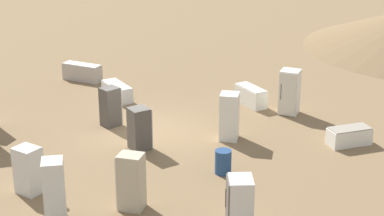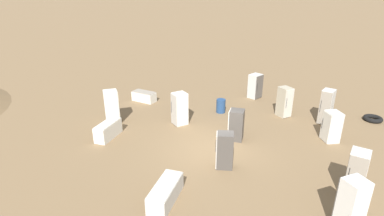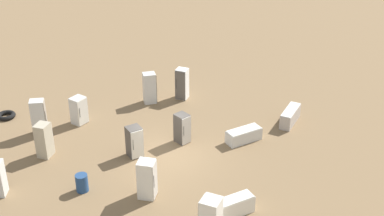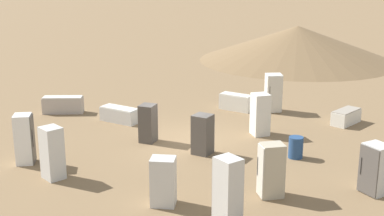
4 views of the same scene
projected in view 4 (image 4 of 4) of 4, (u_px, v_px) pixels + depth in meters
ground_plane at (182, 141)px, 21.06m from camera, size 1000.00×1000.00×0.00m
dirt_mound at (297, 43)px, 37.31m from camera, size 13.64×13.64×2.43m
discarded_fridge_0 at (24, 139)px, 18.60m from camera, size 0.84×0.84×1.78m
discarded_fridge_1 at (273, 93)px, 24.95m from camera, size 0.96×0.96×1.78m
discarded_fridge_2 at (271, 170)px, 16.01m from camera, size 0.90×0.87×1.67m
discarded_fridge_3 at (376, 169)px, 16.25m from camera, size 1.00×0.99×1.57m
discarded_fridge_4 at (52, 153)px, 17.33m from camera, size 0.88×0.81×1.75m
discarded_fridge_5 at (203, 134)px, 19.57m from camera, size 0.72×0.75×1.49m
discarded_fridge_6 at (346, 117)px, 23.22m from camera, size 1.16×1.64×0.63m
discarded_fridge_7 at (260, 114)px, 21.66m from camera, size 0.93×0.94×1.72m
discarded_fridge_8 at (228, 190)px, 14.45m from camera, size 0.88×0.83×1.86m
discarded_fridge_9 at (236, 102)px, 25.30m from camera, size 1.63×0.85×0.77m
discarded_fridge_10 at (63, 105)px, 24.81m from camera, size 1.91×1.27×0.78m
discarded_fridge_11 at (163, 181)px, 15.49m from camera, size 0.85×0.80×1.45m
discarded_fridge_12 at (120, 115)px, 23.50m from camera, size 1.85×0.92×0.65m
discarded_fridge_13 at (148, 123)px, 20.87m from camera, size 0.60×0.72×1.50m
rusty_barrel at (296, 147)px, 19.25m from camera, size 0.52×0.52×0.78m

